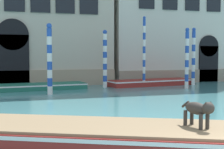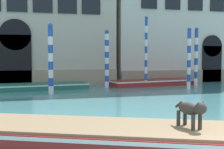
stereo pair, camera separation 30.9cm
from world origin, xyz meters
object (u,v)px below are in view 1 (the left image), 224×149
boat_moored_near_palazzo (39,86)px  mooring_pole_2 (193,56)px  mooring_pole_1 (105,58)px  dog_on_deck (198,109)px  mooring_pole_3 (187,58)px  mooring_pole_0 (144,52)px  boat_foreground (112,136)px  boat_moored_far (151,82)px  mooring_pole_4 (50,59)px

boat_moored_near_palazzo → mooring_pole_2: mooring_pole_2 is taller
mooring_pole_1 → mooring_pole_2: (6.30, -0.18, 0.14)m
dog_on_deck → mooring_pole_3: size_ratio=0.24×
dog_on_deck → mooring_pole_2: 15.44m
mooring_pole_0 → mooring_pole_2: 3.81m
mooring_pole_2 → dog_on_deck: bearing=-120.5°
mooring_pole_0 → mooring_pole_2: bearing=4.0°
dog_on_deck → mooring_pole_0: (4.03, 13.01, 1.34)m
boat_foreground → mooring_pole_2: size_ratio=1.99×
boat_moored_far → mooring_pole_4: mooring_pole_4 is taller
mooring_pole_2 → mooring_pole_3: mooring_pole_2 is taller
boat_foreground → mooring_pole_3: 13.41m
boat_foreground → mooring_pole_4: bearing=117.3°
mooring_pole_4 → mooring_pole_3: bearing=3.6°
boat_moored_near_palazzo → dog_on_deck: bearing=-84.9°
boat_moored_far → mooring_pole_2: mooring_pole_2 is taller
boat_moored_far → mooring_pole_1: size_ratio=1.69×
mooring_pole_0 → mooring_pole_3: size_ratio=1.22×
boat_foreground → dog_on_deck: bearing=0.2°
mooring_pole_0 → mooring_pole_3: bearing=-35.3°
boat_foreground → boat_moored_far: (6.64, 13.06, -0.09)m
dog_on_deck → mooring_pole_4: size_ratio=0.24×
mooring_pole_3 → mooring_pole_4: size_ratio=1.00×
mooring_pole_2 → mooring_pole_0: bearing=-176.0°
mooring_pole_3 → mooring_pole_4: (-8.46, -0.54, 0.00)m
dog_on_deck → mooring_pole_0: mooring_pole_0 is taller
boat_foreground → mooring_pole_1: bearing=100.2°
dog_on_deck → mooring_pole_1: (1.51, 13.45, 0.90)m
boat_foreground → dog_on_deck: size_ratio=8.60×
boat_moored_far → mooring_pole_3: (1.35, -2.41, 1.69)m
boat_moored_near_palazzo → mooring_pole_3: size_ratio=1.53×
mooring_pole_4 → mooring_pole_1: bearing=34.5°
mooring_pole_0 → mooring_pole_4: 6.60m
mooring_pole_1 → mooring_pole_4: size_ratio=0.98×
boat_moored_near_palazzo → mooring_pole_3: bearing=-18.6°
boat_moored_near_palazzo → boat_moored_far: boat_moored_far is taller
boat_foreground → mooring_pole_2: bearing=77.2°
boat_moored_near_palazzo → mooring_pole_4: mooring_pole_4 is taller
boat_moored_near_palazzo → mooring_pole_1: size_ratio=1.56×
boat_moored_near_palazzo → mooring_pole_2: (10.44, -0.16, 1.81)m
dog_on_deck → boat_moored_near_palazzo: size_ratio=0.16×
mooring_pole_0 → mooring_pole_1: bearing=170.0°
mooring_pole_1 → mooring_pole_0: bearing=-10.0°
mooring_pole_3 → boat_foreground: bearing=-126.8°
dog_on_deck → mooring_pole_1: size_ratio=0.25×
boat_foreground → mooring_pole_0: 13.66m
boat_foreground → mooring_pole_4: mooring_pole_4 is taller
mooring_pole_2 → mooring_pole_1: bearing=178.4°
dog_on_deck → boat_moored_far: size_ratio=0.15×
mooring_pole_2 → boat_foreground: bearing=-127.4°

